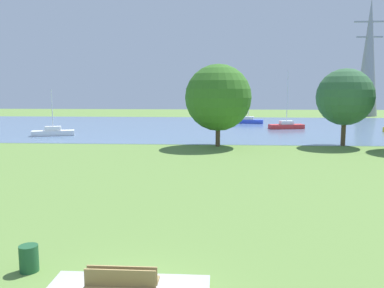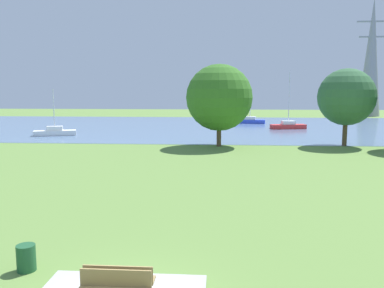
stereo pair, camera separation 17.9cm
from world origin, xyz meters
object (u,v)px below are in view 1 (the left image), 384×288
tree_west_far (345,97)px  tree_west_near (218,98)px  sailboat_white (53,132)px  bench_facing_water (124,283)px  sailboat_blue (248,121)px  litter_bin (29,258)px  electricity_pylon (369,58)px  sailboat_red (286,125)px

tree_west_far → tree_west_near: bearing=-174.6°
tree_west_near → sailboat_white: bearing=158.3°
bench_facing_water → sailboat_blue: sailboat_blue is taller
tree_west_near → tree_west_far: size_ratio=1.05×
bench_facing_water → litter_bin: bearing=155.6°
sailboat_blue → electricity_pylon: electricity_pylon is taller
bench_facing_water → sailboat_blue: (7.25, 55.60, -0.02)m
tree_west_near → electricity_pylon: (30.51, 47.29, 7.22)m
bench_facing_water → electricity_pylon: (32.91, 76.08, 11.40)m
litter_bin → tree_west_far: 33.83m
electricity_pylon → tree_west_near: bearing=-122.8°
sailboat_red → sailboat_white: bearing=-160.3°
bench_facing_water → sailboat_white: size_ratio=0.33×
sailboat_blue → electricity_pylon: (25.67, 20.49, 11.42)m
electricity_pylon → sailboat_red: bearing=-125.7°
bench_facing_water → sailboat_red: (11.91, 46.87, 0.01)m
sailboat_blue → tree_west_near: (-4.84, -26.80, 4.20)m
sailboat_white → sailboat_blue: bearing=38.2°
sailboat_blue → tree_west_far: bearing=-74.2°
litter_bin → sailboat_red: sailboat_red is taller
litter_bin → sailboat_blue: (10.46, 54.14, 0.05)m
bench_facing_water → tree_west_far: size_ratio=0.24×
litter_bin → sailboat_blue: sailboat_blue is taller
sailboat_white → electricity_pylon: size_ratio=0.23×
litter_bin → sailboat_blue: size_ratio=0.14×
tree_west_far → electricity_pylon: electricity_pylon is taller
sailboat_red → electricity_pylon: electricity_pylon is taller
litter_bin → sailboat_white: (-13.79, 35.04, 0.05)m
sailboat_white → tree_west_near: bearing=-21.7°
tree_west_near → tree_west_far: 12.17m
tree_west_near → tree_west_far: tree_west_near is taller
bench_facing_water → electricity_pylon: electricity_pylon is taller
bench_facing_water → tree_west_far: tree_west_far is taller
sailboat_red → electricity_pylon: bearing=54.3°
bench_facing_water → tree_west_far: (14.52, 29.94, 4.22)m
sailboat_white → litter_bin: bearing=-68.5°
electricity_pylon → litter_bin: bearing=-115.8°
litter_bin → sailboat_red: size_ratio=0.10×
sailboat_white → tree_west_near: size_ratio=0.70×
litter_bin → sailboat_red: bearing=71.6°
litter_bin → sailboat_white: size_ratio=0.15×
sailboat_white → electricity_pylon: electricity_pylon is taller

